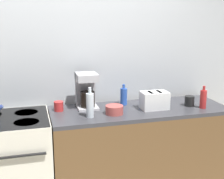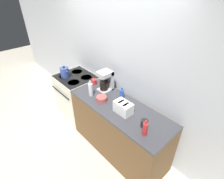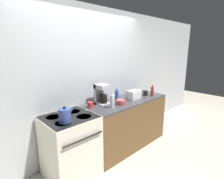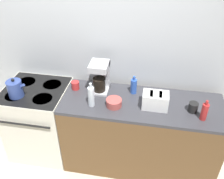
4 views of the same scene
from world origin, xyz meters
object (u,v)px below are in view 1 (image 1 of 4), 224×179
at_px(bottle_red, 203,99).
at_px(cup_red, 59,106).
at_px(bottle_blue, 124,96).
at_px(coffee_maker, 86,90).
at_px(cup_black, 189,101).
at_px(stove, 11,166).
at_px(bottle_clear, 90,105).
at_px(toaster, 154,100).
at_px(bowl, 114,110).

relative_size(bottle_red, cup_red, 2.44).
xyz_separation_m(bottle_blue, cup_red, (-0.66, -0.04, -0.04)).
relative_size(coffee_maker, bottle_red, 1.55).
bearing_deg(cup_black, bottle_red, -49.58).
relative_size(coffee_maker, bottle_blue, 1.63).
distance_m(bottle_blue, bottle_red, 0.78).
xyz_separation_m(stove, bottle_clear, (0.71, -0.15, 0.57)).
relative_size(stove, cup_black, 9.30).
distance_m(stove, bottle_blue, 1.25).
height_order(stove, cup_black, cup_black).
height_order(coffee_maker, bottle_clear, coffee_maker).
distance_m(toaster, cup_red, 0.92).
relative_size(toaster, bowl, 1.59).
bearing_deg(cup_black, toaster, -179.93).
xyz_separation_m(bottle_clear, bottle_red, (1.12, -0.02, -0.02)).
bearing_deg(bottle_clear, bottle_red, -1.08).
relative_size(stove, cup_red, 10.32).
height_order(bottle_clear, bowl, bottle_clear).
xyz_separation_m(toaster, bowl, (-0.42, -0.05, -0.05)).
relative_size(bottle_red, cup_black, 2.20).
bearing_deg(bottle_clear, bowl, 7.12).
bearing_deg(bowl, bottle_blue, 57.19).
relative_size(stove, coffee_maker, 2.73).
height_order(stove, bowl, bowl).
bearing_deg(coffee_maker, cup_red, -170.38).
distance_m(bottle_red, cup_red, 1.40).
height_order(toaster, coffee_maker, coffee_maker).
relative_size(bottle_clear, bowl, 1.66).
height_order(bottle_blue, cup_black, bottle_blue).
height_order(bottle_clear, cup_red, bottle_clear).
xyz_separation_m(bottle_blue, bottle_clear, (-0.41, -0.30, 0.03)).
bearing_deg(bottle_red, bowl, 176.76).
bearing_deg(toaster, bottle_clear, -172.75).
relative_size(bottle_blue, cup_red, 2.32).
bearing_deg(toaster, coffee_maker, 160.27).
xyz_separation_m(stove, toaster, (1.36, -0.07, 0.54)).
bearing_deg(coffee_maker, bowl, -53.43).
height_order(toaster, bowl, toaster).
xyz_separation_m(toaster, bottle_red, (0.47, -0.10, 0.01)).
height_order(stove, bottle_clear, bottle_clear).
height_order(bottle_red, cup_black, bottle_red).
bearing_deg(cup_red, bottle_blue, 3.42).
height_order(cup_black, bowl, cup_black).
distance_m(coffee_maker, bowl, 0.37).
bearing_deg(toaster, stove, 176.99).
bearing_deg(cup_red, coffee_maker, 9.62).
bearing_deg(cup_black, cup_red, 172.19).
bearing_deg(bowl, cup_red, 154.63).
relative_size(toaster, bottle_blue, 1.23).
distance_m(bottle_red, cup_black, 0.14).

